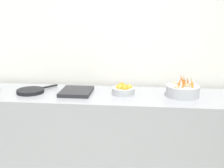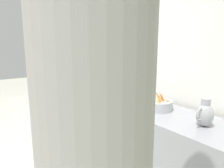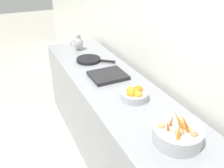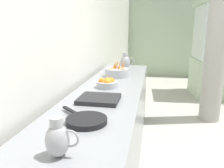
# 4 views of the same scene
# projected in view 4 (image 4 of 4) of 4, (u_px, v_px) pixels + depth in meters

# --- Properties ---
(tile_wall_left) EXTENTS (0.10, 9.67, 3.00)m
(tile_wall_left) POSITION_uv_depth(u_px,v_px,m) (82.00, 28.00, 2.69)
(tile_wall_left) COLOR white
(tile_wall_left) RESTS_ON ground_plane
(prep_counter) EXTENTS (0.66, 3.21, 0.89)m
(prep_counter) POSITION_uv_depth(u_px,v_px,m) (109.00, 129.00, 2.39)
(prep_counter) COLOR gray
(prep_counter) RESTS_ON ground_plane
(vegetable_colander) EXTENTS (0.32, 0.32, 0.23)m
(vegetable_colander) POSITION_uv_depth(u_px,v_px,m) (117.00, 72.00, 2.87)
(vegetable_colander) COLOR #ADAFB5
(vegetable_colander) RESTS_ON prep_counter
(orange_bowl) EXTENTS (0.23, 0.23, 0.10)m
(orange_bowl) POSITION_uv_depth(u_px,v_px,m) (107.00, 83.00, 2.33)
(orange_bowl) COLOR #ADAFB5
(orange_bowl) RESTS_ON prep_counter
(metal_pitcher_tall) EXTENTS (0.21, 0.15, 0.25)m
(metal_pitcher_tall) POSITION_uv_depth(u_px,v_px,m) (125.00, 62.00, 3.38)
(metal_pitcher_tall) COLOR #A3A3A8
(metal_pitcher_tall) RESTS_ON prep_counter
(metal_pitcher_short) EXTENTS (0.17, 0.12, 0.20)m
(metal_pitcher_short) POSITION_uv_depth(u_px,v_px,m) (58.00, 139.00, 1.05)
(metal_pitcher_short) COLOR #A3A3A8
(metal_pitcher_short) RESTS_ON prep_counter
(counter_sink_basin) EXTENTS (0.34, 0.30, 0.04)m
(counter_sink_basin) POSITION_uv_depth(u_px,v_px,m) (99.00, 99.00, 1.89)
(counter_sink_basin) COLOR #232326
(counter_sink_basin) RESTS_ON prep_counter
(skillet_on_counter) EXTENTS (0.38, 0.34, 0.03)m
(skillet_on_counter) POSITION_uv_depth(u_px,v_px,m) (86.00, 120.00, 1.44)
(skillet_on_counter) COLOR black
(skillet_on_counter) RESTS_ON prep_counter
(support_column) EXTENTS (0.33, 0.33, 3.00)m
(support_column) POSITION_uv_depth(u_px,v_px,m) (218.00, 29.00, 3.43)
(support_column) COLOR #9E9B93
(support_column) RESTS_ON ground_plane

